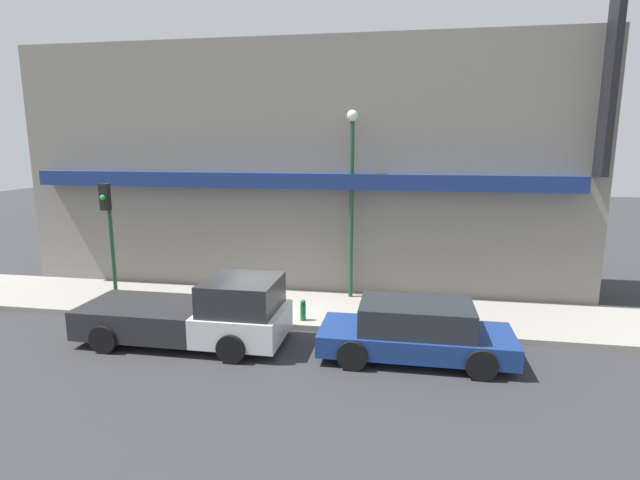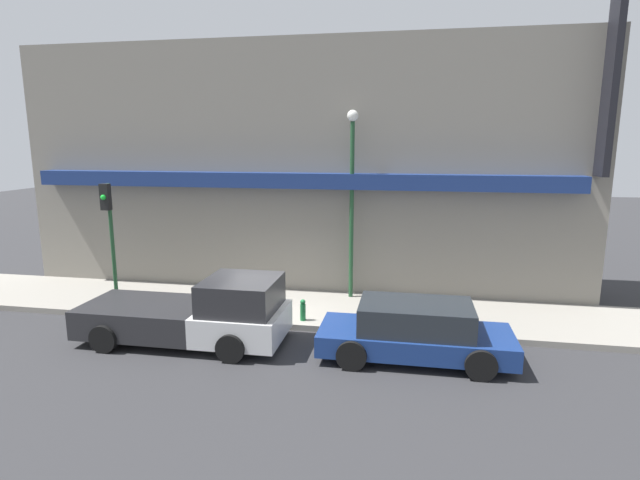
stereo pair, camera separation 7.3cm
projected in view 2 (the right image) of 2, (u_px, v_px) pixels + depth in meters
The scene contains 8 objects.
ground_plane at pixel (267, 329), 14.26m from camera, with size 80.00×80.00×0.00m, color #2D2D30.
sidewalk at pixel (282, 307), 15.88m from camera, with size 36.00×3.38×0.18m.
building at pixel (303, 169), 18.12m from camera, with size 19.80×3.80×9.81m.
pickup_truck at pixel (197, 314), 13.18m from camera, with size 5.44×2.32×1.81m.
parked_car at pixel (415, 331), 12.20m from camera, with size 4.68×2.07×1.42m.
fire_hydrant at pixel (303, 310), 14.39m from camera, with size 0.16×0.16×0.63m.
street_lamp at pixel (352, 184), 15.96m from camera, with size 0.36×0.36×6.07m.
traffic_light at pixel (109, 223), 15.33m from camera, with size 0.28×0.42×3.84m.
Camera 2 is at (3.90, -13.02, 5.24)m, focal length 28.00 mm.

